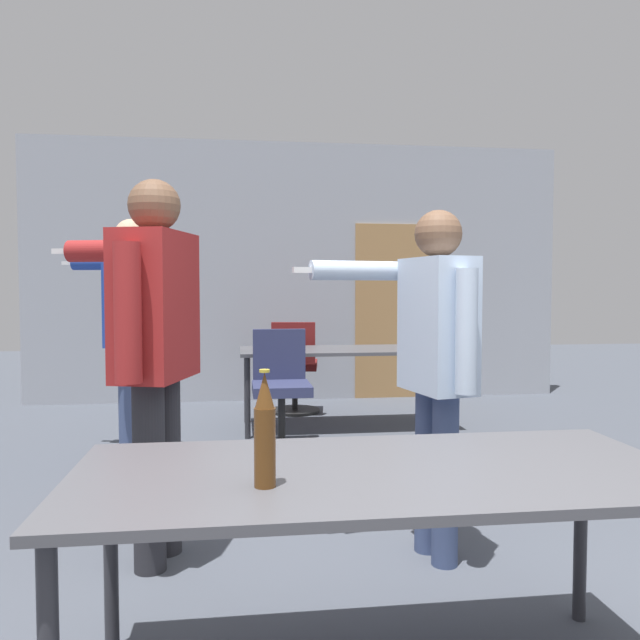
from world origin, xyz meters
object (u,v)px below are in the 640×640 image
at_px(office_chair_side_rolled, 281,392).
at_px(beer_bottle, 265,432).
at_px(person_left_plaid, 153,334).
at_px(drink_cup, 287,344).
at_px(person_far_watching, 435,349).
at_px(person_near_casual, 131,317).
at_px(office_chair_near_pushed, 294,370).

relative_size(office_chair_side_rolled, beer_bottle, 2.88).
relative_size(person_left_plaid, drink_cup, 16.38).
distance_m(person_far_watching, beer_bottle, 1.40).
distance_m(person_near_casual, beer_bottle, 3.12).
relative_size(person_far_watching, person_near_casual, 0.92).
distance_m(person_near_casual, office_chair_side_rolled, 1.32).
bearing_deg(person_near_casual, beer_bottle, -150.80).
bearing_deg(office_chair_side_rolled, person_near_casual, 14.08).
bearing_deg(beer_bottle, person_left_plaid, 110.69).
distance_m(person_far_watching, person_left_plaid, 1.33).
bearing_deg(person_left_plaid, office_chair_side_rolled, -4.46).
distance_m(person_near_casual, drink_cup, 1.56).
bearing_deg(office_chair_near_pushed, beer_bottle, -87.77).
bearing_deg(office_chair_near_pushed, person_near_casual, -121.14).
distance_m(person_near_casual, office_chair_near_pushed, 2.23).
bearing_deg(drink_cup, person_far_watching, -80.11).
bearing_deg(beer_bottle, office_chair_side_rolled, 85.47).
xyz_separation_m(person_far_watching, person_left_plaid, (-1.32, 0.14, 0.07)).
relative_size(person_left_plaid, office_chair_side_rolled, 1.88).
bearing_deg(beer_bottle, person_near_casual, 106.13).
bearing_deg(person_near_casual, person_far_watching, -124.66).
bearing_deg(person_far_watching, office_chair_side_rolled, 3.08).
bearing_deg(drink_cup, office_chair_side_rolled, -98.54).
height_order(person_left_plaid, drink_cup, person_left_plaid).
bearing_deg(office_chair_side_rolled, person_left_plaid, 69.87).
bearing_deg(office_chair_near_pushed, person_left_plaid, -97.55).
height_order(person_near_casual, drink_cup, person_near_casual).
xyz_separation_m(person_left_plaid, office_chair_near_pushed, (0.96, 3.39, -0.62)).
height_order(person_near_casual, person_left_plaid, person_near_casual).
xyz_separation_m(person_far_watching, office_chair_side_rolled, (-0.59, 2.17, -0.56)).
relative_size(person_left_plaid, beer_bottle, 5.42).
xyz_separation_m(person_near_casual, person_left_plaid, (0.39, -1.74, -0.01)).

